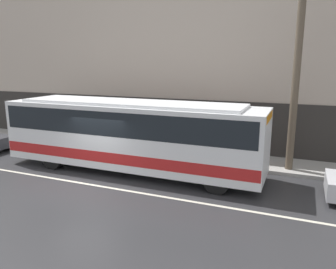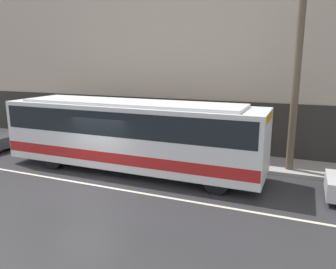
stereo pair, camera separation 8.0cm
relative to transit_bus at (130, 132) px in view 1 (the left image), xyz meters
The scene contains 7 objects.
ground_plane 2.88m from the transit_bus, 109.82° to the right, with size 60.00×60.00×0.00m, color #2D2D30.
sidewalk 3.57m from the transit_bus, 104.27° to the left, with size 60.00×2.41×0.15m.
building_facade 6.41m from the transit_bus, 100.00° to the left, with size 60.00×0.35×13.11m.
lane_stripe 2.88m from the transit_bus, 109.82° to the right, with size 54.00×0.14×0.01m.
transit_bus is the anchor object (origin of this frame).
utility_pole_near 7.26m from the transit_bus, 20.75° to the left, with size 0.31×0.31×7.45m.
pedestrian_waiting 3.26m from the transit_bus, 113.51° to the left, with size 0.36×0.36×1.70m.
Camera 1 is at (7.63, -10.08, 4.71)m, focal length 35.00 mm.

